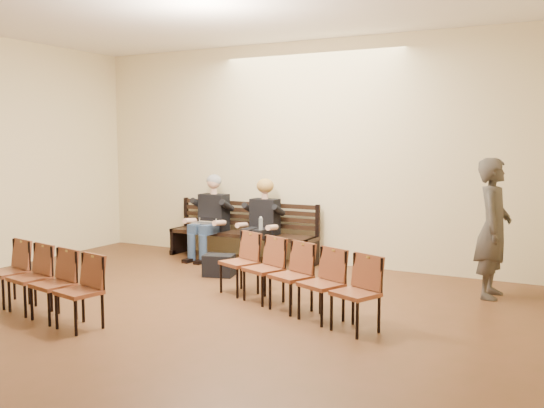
{
  "coord_description": "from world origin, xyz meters",
  "views": [
    {
      "loc": [
        3.97,
        -3.78,
        1.95
      ],
      "look_at": [
        -0.19,
        4.05,
        1.02
      ],
      "focal_mm": 40.0,
      "sensor_mm": 36.0,
      "label": 1
    }
  ],
  "objects_px": {
    "laptop": "(204,225)",
    "passerby": "(494,218)",
    "chair_row_back": "(41,282)",
    "chair_row_front": "(291,277)",
    "seated_woman": "(262,224)",
    "bag": "(219,265)",
    "seated_man": "(211,217)",
    "water_bottle": "(261,232)",
    "bench": "(242,246)"
  },
  "relations": [
    {
      "from": "water_bottle",
      "to": "passerby",
      "type": "distance_m",
      "value": 3.42
    },
    {
      "from": "bench",
      "to": "seated_woman",
      "type": "height_order",
      "value": "seated_woman"
    },
    {
      "from": "water_bottle",
      "to": "bench",
      "type": "bearing_deg",
      "value": 144.55
    },
    {
      "from": "seated_man",
      "to": "passerby",
      "type": "relative_size",
      "value": 0.69
    },
    {
      "from": "water_bottle",
      "to": "passerby",
      "type": "height_order",
      "value": "passerby"
    },
    {
      "from": "chair_row_front",
      "to": "chair_row_back",
      "type": "xyz_separation_m",
      "value": [
        -2.35,
        -1.5,
        -0.01
      ]
    },
    {
      "from": "seated_man",
      "to": "chair_row_front",
      "type": "xyz_separation_m",
      "value": [
        2.56,
        -2.19,
        -0.3
      ]
    },
    {
      "from": "bench",
      "to": "passerby",
      "type": "distance_m",
      "value": 4.1
    },
    {
      "from": "passerby",
      "to": "bag",
      "type": "bearing_deg",
      "value": 99.74
    },
    {
      "from": "seated_man",
      "to": "laptop",
      "type": "bearing_deg",
      "value": -101.21
    },
    {
      "from": "seated_man",
      "to": "chair_row_front",
      "type": "distance_m",
      "value": 3.38
    },
    {
      "from": "bench",
      "to": "laptop",
      "type": "relative_size",
      "value": 7.69
    },
    {
      "from": "bench",
      "to": "chair_row_back",
      "type": "xyz_separation_m",
      "value": [
        -0.32,
        -3.81,
        0.16
      ]
    },
    {
      "from": "laptop",
      "to": "chair_row_front",
      "type": "xyz_separation_m",
      "value": [
        2.59,
        -2.03,
        -0.18
      ]
    },
    {
      "from": "chair_row_front",
      "to": "chair_row_back",
      "type": "relative_size",
      "value": 1.29
    },
    {
      "from": "chair_row_back",
      "to": "chair_row_front",
      "type": "bearing_deg",
      "value": 43.95
    },
    {
      "from": "seated_man",
      "to": "bag",
      "type": "distance_m",
      "value": 1.49
    },
    {
      "from": "bench",
      "to": "chair_row_front",
      "type": "distance_m",
      "value": 3.08
    },
    {
      "from": "seated_woman",
      "to": "laptop",
      "type": "relative_size",
      "value": 3.73
    },
    {
      "from": "seated_woman",
      "to": "bag",
      "type": "height_order",
      "value": "seated_woman"
    },
    {
      "from": "seated_woman",
      "to": "seated_man",
      "type": "bearing_deg",
      "value": 180.0
    },
    {
      "from": "seated_man",
      "to": "passerby",
      "type": "xyz_separation_m",
      "value": [
        4.5,
        -0.48,
        0.31
      ]
    },
    {
      "from": "seated_man",
      "to": "water_bottle",
      "type": "relative_size",
      "value": 6.57
    },
    {
      "from": "laptop",
      "to": "bench",
      "type": "bearing_deg",
      "value": 21.07
    },
    {
      "from": "water_bottle",
      "to": "chair_row_back",
      "type": "bearing_deg",
      "value": -105.06
    },
    {
      "from": "water_bottle",
      "to": "chair_row_back",
      "type": "height_order",
      "value": "chair_row_back"
    },
    {
      "from": "water_bottle",
      "to": "chair_row_back",
      "type": "xyz_separation_m",
      "value": [
        -0.91,
        -3.39,
        -0.17
      ]
    },
    {
      "from": "seated_woman",
      "to": "chair_row_back",
      "type": "bearing_deg",
      "value": -101.74
    },
    {
      "from": "bench",
      "to": "seated_man",
      "type": "bearing_deg",
      "value": -167.13
    },
    {
      "from": "seated_man",
      "to": "laptop",
      "type": "height_order",
      "value": "seated_man"
    },
    {
      "from": "seated_woman",
      "to": "water_bottle",
      "type": "height_order",
      "value": "seated_woman"
    },
    {
      "from": "chair_row_front",
      "to": "laptop",
      "type": "bearing_deg",
      "value": 164.78
    },
    {
      "from": "chair_row_front",
      "to": "seated_man",
      "type": "bearing_deg",
      "value": 162.28
    },
    {
      "from": "bench",
      "to": "passerby",
      "type": "bearing_deg",
      "value": -8.57
    },
    {
      "from": "bench",
      "to": "chair_row_front",
      "type": "height_order",
      "value": "chair_row_front"
    },
    {
      "from": "laptop",
      "to": "chair_row_back",
      "type": "distance_m",
      "value": 3.54
    },
    {
      "from": "bag",
      "to": "chair_row_front",
      "type": "xyz_separation_m",
      "value": [
        1.7,
        -1.1,
        0.24
      ]
    },
    {
      "from": "passerby",
      "to": "seated_man",
      "type": "bearing_deg",
      "value": 84.14
    },
    {
      "from": "passerby",
      "to": "chair_row_front",
      "type": "distance_m",
      "value": 2.66
    },
    {
      "from": "chair_row_front",
      "to": "seated_woman",
      "type": "bearing_deg",
      "value": 148.8
    },
    {
      "from": "bag",
      "to": "chair_row_front",
      "type": "bearing_deg",
      "value": -33.02
    },
    {
      "from": "laptop",
      "to": "passerby",
      "type": "bearing_deg",
      "value": -9.75
    },
    {
      "from": "bench",
      "to": "seated_man",
      "type": "relative_size",
      "value": 1.88
    },
    {
      "from": "laptop",
      "to": "water_bottle",
      "type": "bearing_deg",
      "value": -12.62
    },
    {
      "from": "passerby",
      "to": "chair_row_back",
      "type": "bearing_deg",
      "value": 126.94
    },
    {
      "from": "laptop",
      "to": "bag",
      "type": "relative_size",
      "value": 0.79
    },
    {
      "from": "laptop",
      "to": "chair_row_front",
      "type": "relative_size",
      "value": 0.14
    },
    {
      "from": "seated_man",
      "to": "bag",
      "type": "relative_size",
      "value": 3.26
    },
    {
      "from": "seated_man",
      "to": "water_bottle",
      "type": "distance_m",
      "value": 1.16
    },
    {
      "from": "seated_man",
      "to": "water_bottle",
      "type": "height_order",
      "value": "seated_man"
    }
  ]
}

